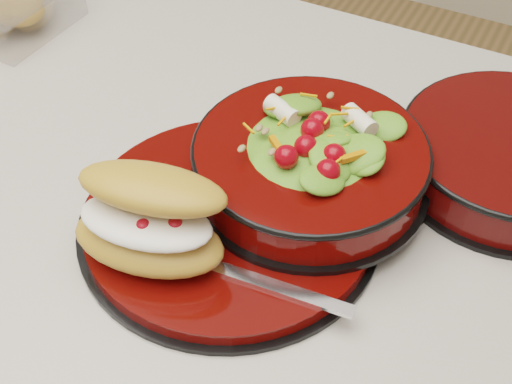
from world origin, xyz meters
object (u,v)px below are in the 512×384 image
at_px(dinner_plate, 230,220).
at_px(fork, 250,278).
at_px(salad_bowl, 311,156).
at_px(extra_bowl, 512,154).
at_px(island_counter, 174,356).
at_px(croissant, 150,219).

bearing_deg(dinner_plate, fork, -48.02).
distance_m(salad_bowl, extra_bowl, 0.22).
bearing_deg(salad_bowl, dinner_plate, -124.18).
distance_m(island_counter, extra_bowl, 0.62).
relative_size(salad_bowl, extra_bowl, 1.00).
bearing_deg(island_counter, croissant, -51.72).
relative_size(island_counter, fork, 6.73).
height_order(salad_bowl, fork, salad_bowl).
relative_size(island_counter, croissant, 7.86).
bearing_deg(fork, salad_bowl, -2.47).
bearing_deg(island_counter, fork, -31.90).
distance_m(dinner_plate, extra_bowl, 0.31).
height_order(dinner_plate, salad_bowl, salad_bowl).
xyz_separation_m(island_counter, salad_bowl, (0.20, 0.01, 0.50)).
height_order(island_counter, extra_bowl, extra_bowl).
bearing_deg(salad_bowl, croissant, -121.28).
bearing_deg(fork, island_counter, 53.29).
bearing_deg(island_counter, extra_bowl, 20.35).
bearing_deg(fork, croissant, 91.14).
relative_size(dinner_plate, extra_bowl, 1.24).
distance_m(fork, extra_bowl, 0.32).
relative_size(island_counter, salad_bowl, 5.00).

